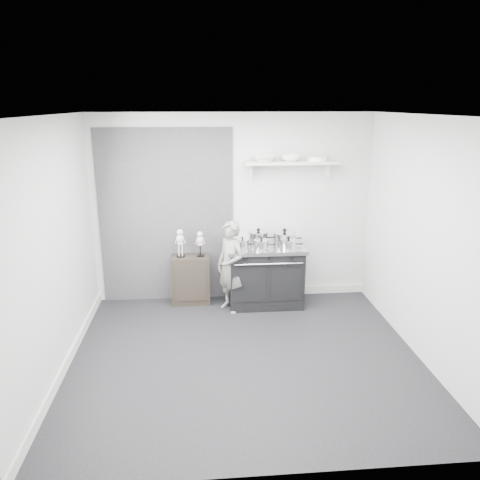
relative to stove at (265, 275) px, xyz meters
name	(u,v)px	position (x,y,z in m)	size (l,w,h in m)	color
ground	(245,357)	(-0.44, -1.48, -0.44)	(4.00, 4.00, 0.00)	black
room_shell	(236,216)	(-0.53, -1.33, 1.20)	(4.02, 3.62, 2.71)	beige
wall_shelf	(291,163)	(0.36, 0.20, 1.57)	(1.30, 0.26, 0.24)	silver
stove	(265,275)	(0.00, 0.00, 0.00)	(1.10, 0.68, 0.88)	black
side_cabinet	(191,280)	(-1.07, 0.13, -0.09)	(0.55, 0.32, 0.71)	black
child	(231,267)	(-0.51, -0.18, 0.20)	(0.47, 0.31, 1.29)	slate
pot_front_left	(242,244)	(-0.34, -0.11, 0.51)	(0.28, 0.19, 0.17)	silver
pot_back_left	(258,237)	(-0.09, 0.14, 0.52)	(0.37, 0.28, 0.22)	silver
pot_back_right	(284,238)	(0.28, 0.09, 0.52)	(0.41, 0.33, 0.23)	silver
pot_front_right	(288,244)	(0.30, -0.15, 0.50)	(0.32, 0.24, 0.18)	silver
pot_front_center	(261,244)	(-0.08, -0.14, 0.50)	(0.29, 0.21, 0.17)	silver
skeleton_full	(180,241)	(-1.20, 0.13, 0.50)	(0.13, 0.08, 0.47)	beige
skeleton_torso	(200,242)	(-0.92, 0.13, 0.48)	(0.12, 0.08, 0.42)	beige
bowl_large	(264,159)	(-0.02, 0.19, 1.64)	(0.33, 0.33, 0.08)	white
bowl_small	(291,158)	(0.36, 0.19, 1.64)	(0.27, 0.27, 0.09)	white
plate_stack	(317,159)	(0.73, 0.19, 1.63)	(0.27, 0.27, 0.06)	white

